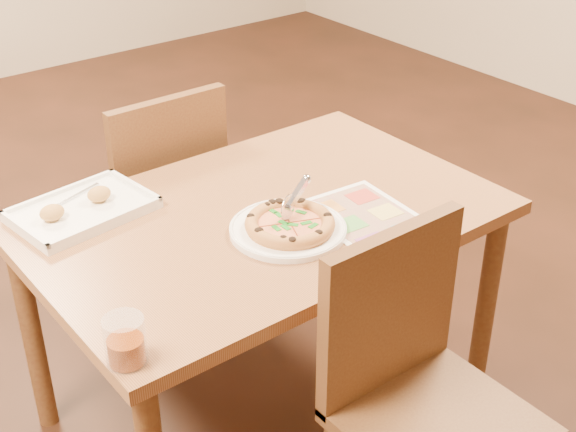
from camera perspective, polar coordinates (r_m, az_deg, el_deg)
dining_table at (r=2.29m, az=-1.74°, el=-1.56°), size 1.30×0.85×0.72m
chair_near at (r=1.97m, az=8.90°, el=-10.50°), size 0.42×0.42×0.47m
chair_far at (r=2.78m, az=-9.11°, el=2.39°), size 0.42×0.42×0.47m
plate at (r=2.15m, az=0.00°, el=-0.96°), size 0.36×0.36×0.02m
pizza at (r=2.14m, az=0.14°, el=-0.56°), size 0.24×0.24×0.04m
pizza_cutter at (r=2.15m, az=0.47°, el=1.32°), size 0.14×0.07×0.08m
appetizer_tray at (r=2.30m, az=-14.45°, el=0.42°), size 0.40×0.30×0.06m
glass_tumbler at (r=1.73m, az=-11.48°, el=-8.89°), size 0.09×0.09×0.11m
menu at (r=2.22m, az=5.71°, el=-0.18°), size 0.30×0.39×0.00m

